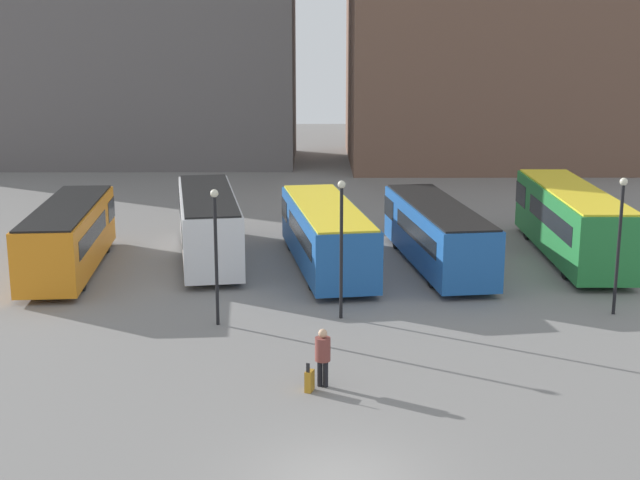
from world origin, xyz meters
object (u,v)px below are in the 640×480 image
Objects in this scene: bus_2 at (326,233)px; lamp_post_1 at (216,245)px; traveler at (323,353)px; suitcase at (309,381)px; bus_4 at (571,220)px; bus_0 at (69,235)px; bus_1 at (208,223)px; bus_3 at (436,232)px; lamp_post_0 at (341,237)px; lamp_post_2 at (620,234)px.

lamp_post_1 reaches higher than bus_2.
suitcase is at bearing 151.06° from traveler.
traveler is (-11.40, -15.17, -0.68)m from bus_4.
suitcase is (10.41, -13.30, -1.24)m from bus_0.
bus_1 is 6.21× the size of traveler.
bus_2 is at bearing 17.78° from traveler.
bus_0 reaches higher than bus_3.
bus_0 is 11.48× the size of suitcase.
bus_2 is 13.40m from traveler.
lamp_post_0 is (11.50, -6.63, 1.44)m from bus_0.
suitcase is (-11.78, -15.52, -1.41)m from bus_4.
lamp_post_1 reaches higher than bus_0.
bus_3 is at bearing -94.95° from bus_2.
bus_2 is 11.30m from bus_4.
bus_4 is 17.88m from lamp_post_1.
bus_0 is 2.04× the size of lamp_post_2.
bus_0 reaches higher than traveler.
lamp_post_2 is (5.60, -6.98, 1.51)m from bus_3.
lamp_post_2 is at bearing -38.97° from traveler.
lamp_post_1 is at bearing -170.72° from lamp_post_0.
lamp_post_1 reaches higher than bus_1.
lamp_post_0 is (5.77, -8.71, 1.36)m from bus_1.
bus_3 is (15.89, 0.77, -0.06)m from bus_0.
bus_2 is 2.17× the size of lamp_post_2.
bus_0 is 16.87m from traveler.
bus_2 is at bearing 86.44° from bus_3.
bus_3 is (4.85, 0.33, -0.02)m from bus_2.
suitcase is (-0.63, -13.74, -1.20)m from bus_2.
bus_1 is 16.46m from bus_4.
lamp_post_1 is 0.96× the size of lamp_post_2.
lamp_post_1 is (7.14, -7.35, 1.34)m from bus_0.
lamp_post_0 is (-10.69, -8.86, 1.27)m from bus_4.
bus_0 is 16.93m from suitcase.
bus_4 reaches higher than bus_1.
lamp_post_0 reaches higher than bus_3.
lamp_post_2 reaches higher than suitcase.
traveler is 1.96× the size of suitcase.
bus_0 is 0.94× the size of bus_2.
suitcase is (4.68, -15.38, -1.33)m from bus_1.
bus_3 is at bearing 103.66° from bus_4.
bus_3 is at bearing 128.71° from lamp_post_2.
bus_3 is 14.64m from traveler.
bus_1 is 10.24m from bus_3.
bus_3 is 15.14m from suitcase.
lamp_post_1 is at bearing 123.09° from bus_4.
lamp_post_2 is at bearing 2.38° from lamp_post_0.
bus_1 reaches higher than suitcase.
lamp_post_1 is at bearing -175.50° from lamp_post_2.
bus_1 is 9.61m from lamp_post_1.
bus_3 is 12.21× the size of suitcase.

